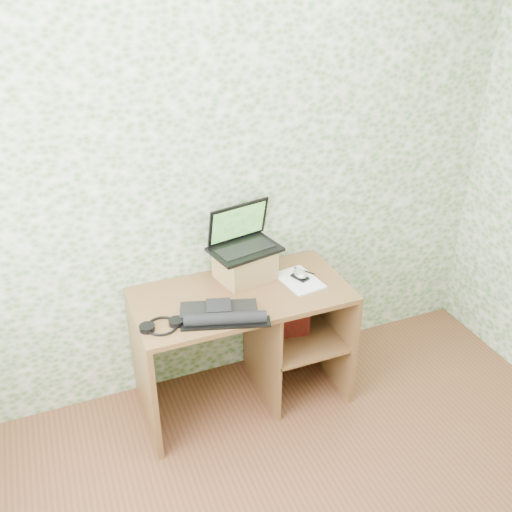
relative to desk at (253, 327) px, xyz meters
name	(u,v)px	position (x,y,z in m)	size (l,w,h in m)	color
wall_back	(221,181)	(-0.08, 0.28, 0.82)	(3.50, 3.50, 0.00)	white
desk	(253,327)	(0.00, 0.00, 0.00)	(1.20, 0.60, 0.75)	brown
riser	(245,265)	(0.00, 0.12, 0.36)	(0.30, 0.25, 0.18)	olive
laptop	(242,238)	(0.00, 0.16, 0.51)	(0.42, 0.34, 0.25)	black
keyboard	(222,314)	(-0.25, -0.21, 0.29)	(0.46, 0.35, 0.06)	black
headphones	(162,325)	(-0.56, -0.17, 0.28)	(0.23, 0.17, 0.03)	black
notepad	(299,281)	(0.27, -0.04, 0.28)	(0.19, 0.28, 0.01)	white
mouse	(300,275)	(0.28, -0.02, 0.30)	(0.07, 0.11, 0.04)	silver
pen	(304,271)	(0.34, 0.03, 0.29)	(0.01, 0.01, 0.14)	black
red_box	(287,313)	(0.20, -0.03, 0.07)	(0.26, 0.08, 0.31)	maroon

